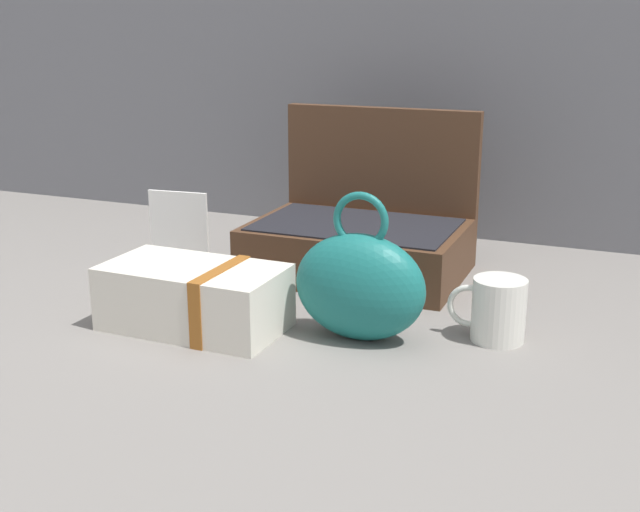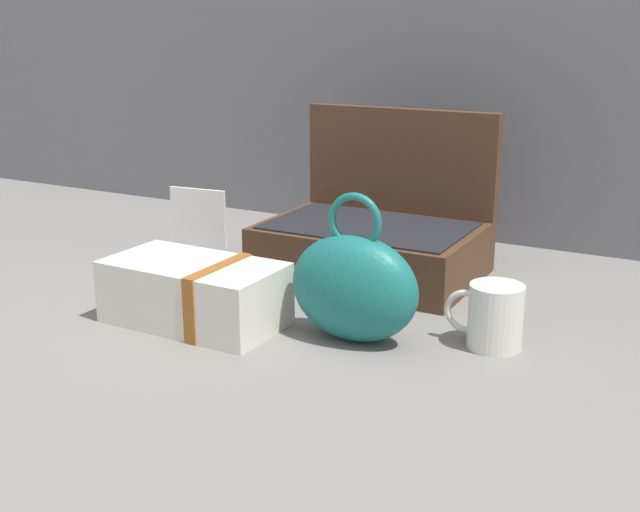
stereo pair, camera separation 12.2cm
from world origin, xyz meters
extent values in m
plane|color=slate|center=(0.00, 0.00, 0.00)|extent=(6.00, 6.00, 0.00)
cube|color=#4C301E|center=(-0.05, 0.21, 0.05)|extent=(0.38, 0.25, 0.10)
cube|color=black|center=(-0.05, 0.21, 0.10)|extent=(0.35, 0.22, 0.00)
cube|color=#4C301E|center=(-0.05, 0.34, 0.15)|extent=(0.38, 0.02, 0.29)
ellipsoid|color=#196B66|center=(0.06, -0.07, 0.08)|extent=(0.20, 0.10, 0.16)
torus|color=#196B66|center=(0.06, -0.07, 0.18)|extent=(0.08, 0.01, 0.08)
cube|color=silver|center=(-0.19, -0.12, 0.05)|extent=(0.27, 0.15, 0.10)
cube|color=#99561E|center=(-0.14, -0.12, 0.05)|extent=(0.02, 0.15, 0.10)
cylinder|color=silver|center=(0.25, 0.00, 0.05)|extent=(0.08, 0.08, 0.09)
torus|color=silver|center=(0.20, 0.00, 0.05)|extent=(0.07, 0.01, 0.07)
cube|color=white|center=(-0.39, 0.16, 0.07)|extent=(0.12, 0.02, 0.14)
camera|label=1|loc=(0.42, -1.10, 0.45)|focal=44.93mm
camera|label=2|loc=(0.53, -1.05, 0.45)|focal=44.93mm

